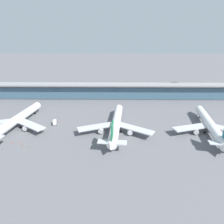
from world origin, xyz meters
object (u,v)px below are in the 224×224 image
at_px(service_truck_mid_apron_olive, 112,136).
at_px(safety_cone_bravo, 21,146).
at_px(safety_cone_delta, 29,147).
at_px(airliner_right_stand, 210,125).
at_px(safety_cone_charlie, 12,143).
at_px(airliner_centre_stand, 116,124).
at_px(safety_cone_alpha, 21,143).
at_px(airliner_left_stand, 16,120).
at_px(service_truck_under_wing_red, 55,122).

height_order(service_truck_mid_apron_olive, safety_cone_bravo, service_truck_mid_apron_olive).
distance_m(service_truck_mid_apron_olive, safety_cone_delta, 46.90).
distance_m(airliner_right_stand, service_truck_mid_apron_olive, 62.70).
bearing_deg(safety_cone_charlie, airliner_centre_stand, 14.75).
bearing_deg(airliner_right_stand, safety_cone_alpha, -172.67).
relative_size(airliner_right_stand, service_truck_mid_apron_olive, 9.84).
height_order(airliner_centre_stand, service_truck_mid_apron_olive, airliner_centre_stand).
distance_m(service_truck_mid_apron_olive, safety_cone_alpha, 52.42).
distance_m(safety_cone_alpha, safety_cone_delta, 7.14).
bearing_deg(service_truck_mid_apron_olive, safety_cone_bravo, -168.41).
distance_m(airliner_left_stand, service_truck_under_wing_red, 24.79).
relative_size(service_truck_mid_apron_olive, safety_cone_bravo, 9.05).
relative_size(safety_cone_alpha, safety_cone_charlie, 1.00).
xyz_separation_m(safety_cone_bravo, safety_cone_delta, (4.64, -0.75, 0.00)).
distance_m(airliner_centre_stand, safety_cone_bravo, 56.26).
relative_size(safety_cone_alpha, safety_cone_delta, 1.00).
xyz_separation_m(safety_cone_bravo, safety_cone_charlie, (-6.61, 2.75, 0.00)).
bearing_deg(safety_cone_bravo, airliner_centre_stand, 19.20).
xyz_separation_m(airliner_centre_stand, safety_cone_alpha, (-54.56, -15.77, -4.93)).
relative_size(airliner_centre_stand, service_truck_mid_apron_olive, 9.88).
bearing_deg(service_truck_under_wing_red, safety_cone_delta, -101.27).
xyz_separation_m(service_truck_mid_apron_olive, safety_cone_charlie, (-56.83, -7.55, -0.49)).
bearing_deg(airliner_left_stand, service_truck_under_wing_red, 10.52).
height_order(service_truck_under_wing_red, safety_cone_alpha, service_truck_under_wing_red).
bearing_deg(airliner_right_stand, safety_cone_delta, -170.49).
distance_m(airliner_left_stand, safety_cone_delta, 30.70).
distance_m(safety_cone_bravo, safety_cone_delta, 4.70).
height_order(airliner_left_stand, safety_cone_charlie, airliner_left_stand).
distance_m(airliner_left_stand, safety_cone_alpha, 24.47).
xyz_separation_m(airliner_right_stand, safety_cone_charlie, (-118.99, -14.56, -4.93)).
relative_size(airliner_centre_stand, safety_cone_charlie, 89.36).
xyz_separation_m(safety_cone_alpha, safety_cone_delta, (6.28, -3.40, 0.00)).
distance_m(service_truck_under_wing_red, safety_cone_charlie, 30.25).
xyz_separation_m(service_truck_under_wing_red, service_truck_mid_apron_olive, (39.90, -17.48, -0.88)).
bearing_deg(safety_cone_charlie, airliner_right_stand, 6.98).
relative_size(service_truck_under_wing_red, safety_cone_delta, 10.92).
xyz_separation_m(airliner_left_stand, safety_cone_delta, (18.44, -24.05, -4.93)).
height_order(service_truck_under_wing_red, safety_cone_delta, service_truck_under_wing_red).
distance_m(safety_cone_bravo, safety_cone_charlie, 7.16).
bearing_deg(service_truck_under_wing_red, airliner_left_stand, -169.48).
xyz_separation_m(service_truck_under_wing_red, safety_cone_alpha, (-11.96, -25.13, -1.37)).
height_order(airliner_right_stand, safety_cone_charlie, airliner_right_stand).
bearing_deg(service_truck_under_wing_red, safety_cone_charlie, -124.08).
relative_size(airliner_centre_stand, safety_cone_bravo, 89.36).
relative_size(airliner_left_stand, service_truck_mid_apron_olive, 9.87).
distance_m(service_truck_mid_apron_olive, safety_cone_charlie, 57.34).
relative_size(airliner_left_stand, airliner_right_stand, 1.00).
distance_m(airliner_centre_stand, airliner_right_stand, 59.46).
xyz_separation_m(service_truck_under_wing_red, safety_cone_delta, (-5.68, -28.53, -1.37)).
bearing_deg(airliner_centre_stand, airliner_left_stand, 175.82).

